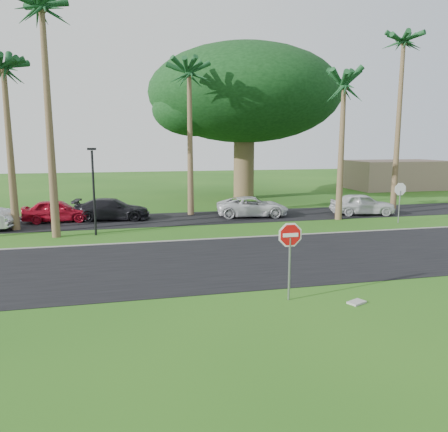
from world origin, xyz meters
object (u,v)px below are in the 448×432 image
stop_sign_near (290,245)px  car_pickup (362,204)px  car_dark (112,209)px  stop_sign_far (400,194)px  car_red (57,211)px  car_minivan (252,207)px

stop_sign_near → car_pickup: size_ratio=0.61×
car_dark → stop_sign_near: bearing=-153.1°
car_pickup → stop_sign_far: bearing=-159.0°
stop_sign_far → car_pickup: (-0.55, 3.30, -1.05)m
stop_sign_far → car_dark: bearing=-16.4°
stop_sign_near → car_pickup: bearing=52.6°
car_red → car_minivan: 12.46m
car_dark → car_pickup: 16.76m
stop_sign_far → car_red: bearing=-14.0°
car_red → car_minivan: (12.43, -0.85, -0.04)m
car_red → car_dark: 3.33m
stop_sign_far → car_red: 21.19m
stop_sign_far → car_minivan: stop_sign_far is taller
stop_sign_far → car_dark: (-17.22, 5.06, -1.09)m
car_dark → car_pickup: bearing=-88.8°
car_dark → car_pickup: size_ratio=1.10×
car_red → car_minivan: size_ratio=0.86×
stop_sign_near → car_minivan: (3.39, 15.26, -1.11)m
car_red → car_minivan: bearing=-94.8°
stop_sign_near → car_dark: 17.08m
car_red → car_dark: size_ratio=0.87×
stop_sign_near → car_minivan: bearing=77.5°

